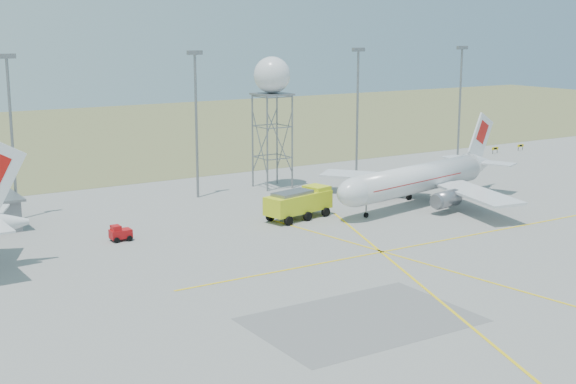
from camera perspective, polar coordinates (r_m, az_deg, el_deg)
grass_strip at (r=185.56m, az=-13.71°, el=4.02°), size 400.00×120.00×0.03m
mast_a at (r=103.86m, az=-19.10°, el=4.63°), size 2.20×0.50×20.50m
mast_b at (r=112.20m, az=-6.56°, el=5.67°), size 2.20×0.50×20.50m
mast_c at (r=126.84m, az=4.97°, el=6.38°), size 2.20×0.50×20.50m
mast_d at (r=141.20m, az=12.15°, el=6.70°), size 2.20×0.50×20.50m
taxi_sign_near at (r=157.74m, az=14.52°, el=3.00°), size 1.60×0.17×1.20m
taxi_sign_far at (r=162.87m, az=16.21°, el=3.17°), size 1.60×0.17×1.20m
airliner_main at (r=109.59m, az=9.33°, el=0.92°), size 33.49×32.04×11.45m
radar_tower at (r=118.83m, az=-1.13°, el=5.51°), size 5.37×5.37×19.44m
fire_truck at (r=100.55m, az=0.85°, el=-0.88°), size 9.83×5.37×3.75m
baggage_tug at (r=92.29m, az=-11.84°, el=-2.99°), size 2.39×1.93×1.82m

